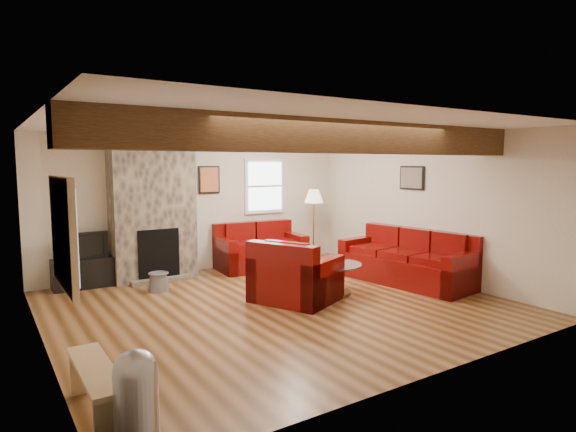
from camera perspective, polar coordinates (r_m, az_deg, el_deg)
name	(u,v)px	position (r m, az deg, el deg)	size (l,w,h in m)	color
room	(279,217)	(6.72, -1.09, -0.18)	(8.00, 8.00, 8.00)	#543516
oak_beam	(336,137)	(5.67, 5.68, 9.34)	(6.00, 0.36, 0.38)	#341D0F
chimney_breast	(153,209)	(8.58, -15.70, 0.78)	(1.40, 0.67, 2.50)	#3D372F
back_window	(265,186)	(9.71, -2.78, 3.56)	(0.90, 0.08, 1.10)	white
hatch_window	(64,233)	(4.25, -24.99, -1.80)	(0.08, 1.00, 0.90)	tan
ceiling_dome	(296,136)	(7.94, 1.01, 9.40)	(0.40, 0.40, 0.18)	white
artwork_back	(209,180)	(9.16, -9.31, 4.27)	(0.42, 0.06, 0.52)	black
artwork_right	(412,178)	(8.82, 14.43, 4.41)	(0.06, 0.55, 0.42)	black
sofa_three	(406,257)	(8.36, 13.85, -4.71)	(2.28, 0.96, 0.88)	#490505
loveseat	(260,246)	(9.23, -3.29, -3.56)	(1.63, 0.94, 0.87)	#490505
armchair_red	(296,270)	(7.07, 0.94, -6.44)	(1.11, 0.97, 0.90)	#490505
coffee_table	(330,279)	(7.50, 4.99, -7.40)	(0.97, 0.97, 0.51)	#432C15
tv_cabinet	(84,273)	(8.50, -23.01, -6.22)	(0.96, 0.38, 0.48)	black
television	(83,245)	(8.42, -23.14, -3.18)	(0.75, 0.10, 0.43)	black
floor_lamp	(314,200)	(9.68, 3.07, 1.89)	(0.38, 0.38, 1.48)	tan
pine_bench	(97,393)	(4.30, -21.73, -18.87)	(0.26, 1.10, 0.41)	tan
pedal_bin	(136,403)	(3.66, -17.52, -20.39)	(0.30, 0.30, 0.76)	#A9A8AE
coal_bucket	(159,282)	(7.90, -15.09, -7.52)	(0.32, 0.32, 0.31)	slate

